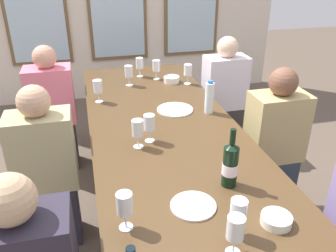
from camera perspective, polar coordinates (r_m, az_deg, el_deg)
The scene contains 22 objects.
ground_plane at distance 2.69m, azimuth -0.25°, elevation -14.75°, with size 12.00×12.00×0.00m, color brown.
dining_table at distance 2.30m, azimuth -0.29°, elevation -1.97°, with size 0.97×2.78×0.74m.
white_plate_0 at distance 2.54m, azimuth 1.14°, elevation 2.69°, with size 0.26×0.26×0.01m, color white.
white_plate_1 at distance 1.63m, azimuth 4.11°, elevation -12.77°, with size 0.21×0.21×0.01m, color white.
wine_bottle_0 at distance 1.72m, azimuth 10.06°, elevation -6.16°, with size 0.08×0.08×0.31m.
tasting_bowl_0 at distance 3.09m, azimuth 0.57°, elevation 7.58°, with size 0.14×0.14×0.05m, color white.
tasting_bowl_1 at distance 1.60m, azimuth 17.14°, elevation -14.32°, with size 0.13×0.13×0.04m, color white.
water_bottle at distance 2.48m, azimuth 6.73°, elevation 4.57°, with size 0.06×0.06×0.24m.
wine_glass_0 at distance 3.14m, azimuth -1.91°, elevation 9.62°, with size 0.07×0.07×0.17m.
wine_glass_1 at distance 3.03m, azimuth 3.22°, elevation 8.91°, with size 0.07×0.07×0.17m.
wine_glass_2 at distance 3.22m, azimuth -4.63°, elevation 10.06°, with size 0.07×0.07×0.17m.
wine_glass_3 at distance 1.45m, azimuth 11.35°, elevation -13.42°, with size 0.07×0.07×0.17m.
wine_glass_4 at distance 1.37m, azimuth 10.89°, elevation -16.04°, with size 0.07×0.07×0.17m.
wine_glass_5 at distance 3.01m, azimuth -6.39°, elevation 8.73°, with size 0.07×0.07×0.17m.
wine_glass_6 at distance 2.70m, azimuth -11.33°, elevation 6.24°, with size 0.07×0.07×0.17m.
wine_glass_7 at distance 2.03m, azimuth -4.95°, elevation -0.53°, with size 0.07×0.07×0.17m.
wine_glass_8 at distance 1.46m, azimuth -7.05°, elevation -12.66°, with size 0.07×0.07×0.17m.
wine_glass_9 at distance 2.08m, azimuth -3.05°, elevation 0.37°, with size 0.07×0.07×0.17m.
seated_person_0 at distance 2.34m, azimuth -19.05°, elevation -7.30°, with size 0.38×0.24×1.11m.
seated_person_1 at distance 2.60m, azimuth 16.70°, elevation -3.33°, with size 0.38×0.24×1.11m.
seated_person_2 at distance 3.17m, azimuth -18.09°, elevation 2.02°, with size 0.38×0.24×1.11m.
seated_person_3 at distance 3.35m, azimuth 9.03°, elevation 4.36°, with size 0.38×0.24×1.11m.
Camera 1 is at (-0.47, -1.96, 1.78)m, focal length 37.59 mm.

